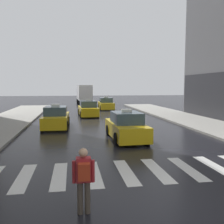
# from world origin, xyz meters

# --- Properties ---
(ground_plane) EXTENTS (160.00, 160.00, 0.00)m
(ground_plane) POSITION_xyz_m (0.00, 0.00, 0.00)
(ground_plane) COLOR black
(crosswalk_markings) EXTENTS (11.30, 2.80, 0.01)m
(crosswalk_markings) POSITION_xyz_m (0.00, 3.00, 0.00)
(crosswalk_markings) COLOR silver
(crosswalk_markings) RESTS_ON ground
(taxi_lead) EXTENTS (2.02, 4.58, 1.80)m
(taxi_lead) POSITION_xyz_m (0.64, 8.62, 0.72)
(taxi_lead) COLOR yellow
(taxi_lead) RESTS_ON ground
(taxi_second) EXTENTS (2.01, 4.58, 1.80)m
(taxi_second) POSITION_xyz_m (-3.76, 13.54, 0.72)
(taxi_second) COLOR yellow
(taxi_second) RESTS_ON ground
(taxi_third) EXTENTS (2.08, 4.61, 1.80)m
(taxi_third) POSITION_xyz_m (-0.89, 20.57, 0.72)
(taxi_third) COLOR yellow
(taxi_third) RESTS_ON ground
(taxi_fourth) EXTENTS (1.97, 4.56, 1.80)m
(taxi_fourth) POSITION_xyz_m (2.00, 27.76, 0.72)
(taxi_fourth) COLOR yellow
(taxi_fourth) RESTS_ON ground
(box_truck) EXTENTS (2.49, 7.61, 3.35)m
(box_truck) POSITION_xyz_m (-0.48, 37.40, 1.85)
(box_truck) COLOR #2D2D2D
(box_truck) RESTS_ON ground
(pedestrian_with_backpack) EXTENTS (0.55, 0.43, 1.65)m
(pedestrian_with_backpack) POSITION_xyz_m (-2.26, 0.16, 0.97)
(pedestrian_with_backpack) COLOR #473D33
(pedestrian_with_backpack) RESTS_ON ground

